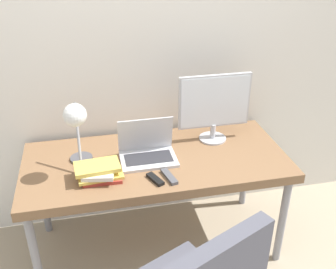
{
  "coord_description": "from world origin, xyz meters",
  "views": [
    {
      "loc": [
        -0.37,
        -1.69,
        2.03
      ],
      "look_at": [
        0.07,
        0.33,
        0.9
      ],
      "focal_mm": 42.0,
      "sensor_mm": 36.0,
      "label": 1
    }
  ],
  "objects_px": {
    "monitor": "(214,105)",
    "desk_lamp": "(76,122)",
    "book_stack": "(100,171)",
    "laptop": "(147,151)"
  },
  "relations": [
    {
      "from": "laptop",
      "to": "monitor",
      "type": "bearing_deg",
      "value": 17.46
    },
    {
      "from": "laptop",
      "to": "desk_lamp",
      "type": "distance_m",
      "value": 0.5
    },
    {
      "from": "laptop",
      "to": "book_stack",
      "type": "height_order",
      "value": "laptop"
    },
    {
      "from": "laptop",
      "to": "book_stack",
      "type": "relative_size",
      "value": 1.24
    },
    {
      "from": "monitor",
      "to": "book_stack",
      "type": "relative_size",
      "value": 1.72
    },
    {
      "from": "laptop",
      "to": "desk_lamp",
      "type": "xyz_separation_m",
      "value": [
        -0.41,
        -0.08,
        0.28
      ]
    },
    {
      "from": "laptop",
      "to": "desk_lamp",
      "type": "height_order",
      "value": "desk_lamp"
    },
    {
      "from": "monitor",
      "to": "desk_lamp",
      "type": "xyz_separation_m",
      "value": [
        -0.88,
        -0.23,
        0.08
      ]
    },
    {
      "from": "monitor",
      "to": "book_stack",
      "type": "bearing_deg",
      "value": -158.76
    },
    {
      "from": "book_stack",
      "to": "monitor",
      "type": "bearing_deg",
      "value": 21.24
    }
  ]
}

